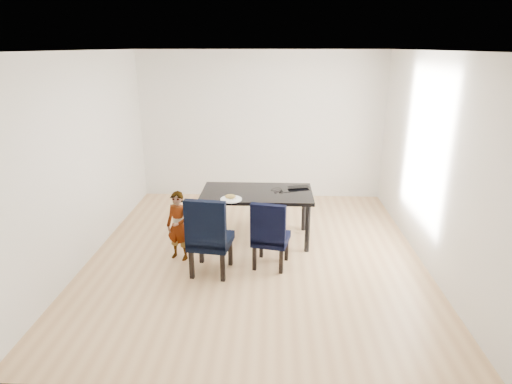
{
  "coord_description": "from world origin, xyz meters",
  "views": [
    {
      "loc": [
        0.23,
        -5.35,
        2.75
      ],
      "look_at": [
        0.0,
        0.2,
        0.85
      ],
      "focal_mm": 30.0,
      "sensor_mm": 36.0,
      "label": 1
    }
  ],
  "objects_px": {
    "chair_right": "(271,233)",
    "chair_left": "(211,234)",
    "child": "(178,226)",
    "dining_table": "(257,216)",
    "plate": "(231,199)",
    "laptop": "(298,187)"
  },
  "relations": [
    {
      "from": "laptop",
      "to": "child",
      "type": "bearing_deg",
      "value": 13.93
    },
    {
      "from": "chair_right",
      "to": "plate",
      "type": "height_order",
      "value": "chair_right"
    },
    {
      "from": "plate",
      "to": "child",
      "type": "bearing_deg",
      "value": -156.19
    },
    {
      "from": "chair_left",
      "to": "chair_right",
      "type": "bearing_deg",
      "value": 22.5
    },
    {
      "from": "chair_left",
      "to": "child",
      "type": "xyz_separation_m",
      "value": [
        -0.48,
        0.34,
        -0.04
      ]
    },
    {
      "from": "child",
      "to": "laptop",
      "type": "distance_m",
      "value": 1.87
    },
    {
      "from": "chair_left",
      "to": "child",
      "type": "height_order",
      "value": "chair_left"
    },
    {
      "from": "dining_table",
      "to": "child",
      "type": "height_order",
      "value": "child"
    },
    {
      "from": "chair_right",
      "to": "plate",
      "type": "bearing_deg",
      "value": 153.81
    },
    {
      "from": "dining_table",
      "to": "chair_left",
      "type": "bearing_deg",
      "value": -118.43
    },
    {
      "from": "child",
      "to": "dining_table",
      "type": "bearing_deg",
      "value": 51.68
    },
    {
      "from": "chair_left",
      "to": "dining_table",
      "type": "bearing_deg",
      "value": 68.98
    },
    {
      "from": "child",
      "to": "plate",
      "type": "bearing_deg",
      "value": 43.0
    },
    {
      "from": "plate",
      "to": "laptop",
      "type": "bearing_deg",
      "value": 31.78
    },
    {
      "from": "chair_left",
      "to": "plate",
      "type": "bearing_deg",
      "value": 80.35
    },
    {
      "from": "chair_left",
      "to": "chair_right",
      "type": "xyz_separation_m",
      "value": [
        0.75,
        0.2,
        -0.06
      ]
    },
    {
      "from": "chair_left",
      "to": "chair_right",
      "type": "height_order",
      "value": "chair_left"
    },
    {
      "from": "chair_right",
      "to": "chair_left",
      "type": "bearing_deg",
      "value": -152.77
    },
    {
      "from": "dining_table",
      "to": "chair_left",
      "type": "distance_m",
      "value": 1.14
    },
    {
      "from": "dining_table",
      "to": "chair_left",
      "type": "height_order",
      "value": "chair_left"
    },
    {
      "from": "plate",
      "to": "laptop",
      "type": "relative_size",
      "value": 0.94
    },
    {
      "from": "child",
      "to": "laptop",
      "type": "xyz_separation_m",
      "value": [
        1.62,
        0.88,
        0.29
      ]
    }
  ]
}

